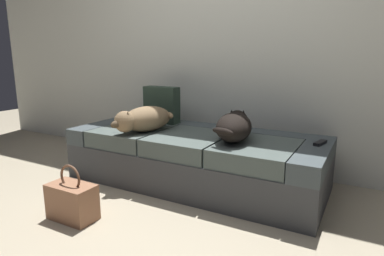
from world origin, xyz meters
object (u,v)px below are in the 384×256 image
(tv_remote, at_px, (320,143))
(throw_pillow, at_px, (162,105))
(dog_tan, at_px, (143,119))
(handbag, at_px, (72,201))
(couch, at_px, (195,158))
(dog_dark, at_px, (234,126))

(tv_remote, distance_m, throw_pillow, 1.45)
(dog_tan, bearing_deg, handbag, -90.50)
(throw_pillow, bearing_deg, handbag, -86.34)
(couch, bearing_deg, tv_remote, 6.89)
(couch, height_order, dog_tan, dog_tan)
(throw_pillow, bearing_deg, dog_tan, -78.23)
(tv_remote, bearing_deg, throw_pillow, -171.23)
(couch, bearing_deg, dog_dark, -8.65)
(dog_dark, distance_m, handbag, 1.26)
(couch, bearing_deg, dog_tan, -156.61)
(throw_pillow, bearing_deg, dog_dark, -18.28)
(dog_dark, xyz_separation_m, throw_pillow, (-0.85, 0.28, 0.06))
(handbag, bearing_deg, dog_dark, 49.44)
(couch, bearing_deg, handbag, -112.82)
(couch, relative_size, tv_remote, 13.99)
(dog_tan, bearing_deg, dog_dark, 8.58)
(tv_remote, relative_size, handbag, 0.40)
(dog_tan, relative_size, throw_pillow, 1.79)
(dog_tan, height_order, handbag, dog_tan)
(tv_remote, bearing_deg, dog_dark, -150.79)
(throw_pillow, bearing_deg, tv_remote, -4.26)
(dog_tan, bearing_deg, throw_pillow, 101.77)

